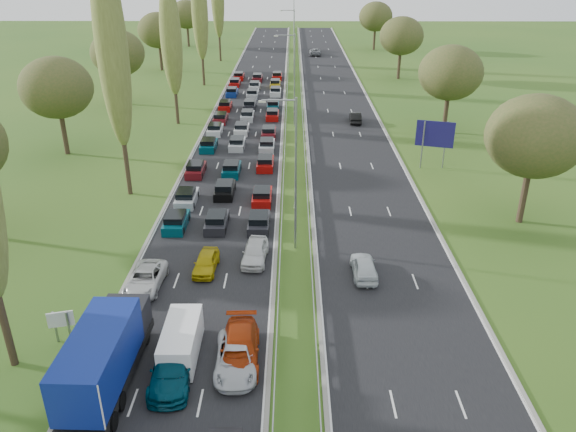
{
  "coord_description": "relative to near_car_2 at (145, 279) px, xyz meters",
  "views": [
    {
      "loc": [
        4.24,
        3.81,
        21.1
      ],
      "look_at": [
        3.9,
        45.77,
        1.5
      ],
      "focal_mm": 35.0,
      "sensor_mm": 36.0,
      "label": 1
    }
  ],
  "objects": [
    {
      "name": "far_car_1",
      "position": [
        18.83,
        42.52,
        0.03
      ],
      "size": [
        1.67,
        4.4,
        1.43
      ],
      "primitive_type": "imported",
      "rotation": [
        0.0,
        0.0,
        3.1
      ],
      "color": "black",
      "rests_on": "far_carriageway"
    },
    {
      "name": "near_car_8",
      "position": [
        3.88,
        2.38,
        -0.01
      ],
      "size": [
        1.77,
        4.01,
        1.34
      ],
      "primitive_type": "imported",
      "rotation": [
        0.0,
        0.0,
        -0.05
      ],
      "color": "#B39D0B",
      "rests_on": "near_carriageway"
    },
    {
      "name": "ground",
      "position": [
        10.43,
        42.91,
        -0.7
      ],
      "size": [
        260.0,
        260.0,
        0.0
      ],
      "primitive_type": "plane",
      "color": "#2D571B",
      "rests_on": "ground"
    },
    {
      "name": "info_sign",
      "position": [
        -3.47,
        -6.04,
        0.67
      ],
      "size": [
        1.48,
        0.48,
        2.1
      ],
      "color": "gray",
      "rests_on": "ground"
    },
    {
      "name": "woodland_left",
      "position": [
        -16.07,
        25.53,
        6.98
      ],
      "size": [
        8.0,
        166.0,
        11.1
      ],
      "color": "#2D2116",
      "rests_on": "ground"
    },
    {
      "name": "traffic_queue_fill",
      "position": [
        3.72,
        40.38,
        -0.26
      ],
      "size": [
        9.12,
        66.84,
        0.8
      ],
      "color": "#053F4C",
      "rests_on": "ground"
    },
    {
      "name": "central_reservation",
      "position": [
        10.43,
        45.41,
        -0.15
      ],
      "size": [
        2.36,
        215.0,
        0.32
      ],
      "color": "gray",
      "rests_on": "ground"
    },
    {
      "name": "near_car_12",
      "position": [
        7.37,
        3.87,
        0.07
      ],
      "size": [
        2.07,
        4.51,
        1.5
      ],
      "primitive_type": "imported",
      "rotation": [
        0.0,
        0.0,
        -0.07
      ],
      "color": "silver",
      "rests_on": "near_carriageway"
    },
    {
      "name": "lamp_columns",
      "position": [
        10.43,
        40.91,
        5.3
      ],
      "size": [
        0.18,
        140.18,
        12.0
      ],
      "color": "gray",
      "rests_on": "ground"
    },
    {
      "name": "blue_lorry",
      "position": [
        0.37,
        -9.68,
        1.31
      ],
      "size": [
        2.56,
        9.22,
        3.89
      ],
      "rotation": [
        0.0,
        0.0,
        -0.02
      ],
      "color": "black",
      "rests_on": "near_carriageway"
    },
    {
      "name": "white_van_rear",
      "position": [
        3.83,
        -7.06,
        0.3
      ],
      "size": [
        1.9,
        4.85,
        1.95
      ],
      "rotation": [
        0.0,
        0.0,
        0.01
      ],
      "color": "white",
      "rests_on": "near_carriageway"
    },
    {
      "name": "near_car_7",
      "position": [
        3.69,
        -9.27,
        0.09
      ],
      "size": [
        2.4,
        5.42,
        1.55
      ],
      "primitive_type": "imported",
      "rotation": [
        0.0,
        0.0,
        0.04
      ],
      "color": "#04384A",
      "rests_on": "near_carriageway"
    },
    {
      "name": "poplar_row",
      "position": [
        -5.57,
        31.07,
        11.68
      ],
      "size": [
        2.8,
        127.8,
        22.44
      ],
      "color": "#2D2116",
      "rests_on": "ground"
    },
    {
      "name": "near_car_11",
      "position": [
        7.24,
        -7.59,
        0.1
      ],
      "size": [
        2.42,
        5.45,
        1.56
      ],
      "primitive_type": "imported",
      "rotation": [
        0.0,
        0.0,
        0.04
      ],
      "color": "#972B09",
      "rests_on": "near_carriageway"
    },
    {
      "name": "woodland_right",
      "position": [
        29.93,
        29.57,
        6.98
      ],
      "size": [
        8.0,
        153.0,
        11.1
      ],
      "color": "#2D2116",
      "rests_on": "ground"
    },
    {
      "name": "far_carriageway",
      "position": [
        17.18,
        45.41,
        -0.7
      ],
      "size": [
        10.5,
        215.0,
        0.04
      ],
      "primitive_type": "cube",
      "color": "black",
      "rests_on": "ground"
    },
    {
      "name": "far_car_0",
      "position": [
        15.36,
        1.75,
        0.04
      ],
      "size": [
        1.76,
        4.25,
        1.44
      ],
      "primitive_type": "imported",
      "rotation": [
        0.0,
        0.0,
        3.16
      ],
      "color": "silver",
      "rests_on": "far_carriageway"
    },
    {
      "name": "near_car_10",
      "position": [
        7.08,
        -8.33,
        0.01
      ],
      "size": [
        2.54,
        5.11,
        1.39
      ],
      "primitive_type": "imported",
      "rotation": [
        0.0,
        0.0,
        0.05
      ],
      "color": "#B8BCC2",
      "rests_on": "near_carriageway"
    },
    {
      "name": "near_carriageway",
      "position": [
        3.68,
        45.41,
        -0.7
      ],
      "size": [
        10.5,
        215.0,
        0.04
      ],
      "primitive_type": "cube",
      "color": "black",
      "rests_on": "ground"
    },
    {
      "name": "direction_sign",
      "position": [
        25.33,
        24.45,
        2.87
      ],
      "size": [
        3.86,
        1.25,
        5.2
      ],
      "color": "gray",
      "rests_on": "ground"
    },
    {
      "name": "near_car_2",
      "position": [
        0.0,
        0.0,
        0.0
      ],
      "size": [
        2.46,
        5.0,
        1.36
      ],
      "primitive_type": "imported",
      "rotation": [
        0.0,
        0.0,
        -0.04
      ],
      "color": "silver",
      "rests_on": "near_carriageway"
    },
    {
      "name": "far_car_2",
      "position": [
        15.32,
        99.77,
        0.1
      ],
      "size": [
        2.77,
        5.69,
        1.56
      ],
      "primitive_type": "imported",
      "rotation": [
        0.0,
        0.0,
        3.11
      ],
      "color": "slate",
      "rests_on": "far_carriageway"
    }
  ]
}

